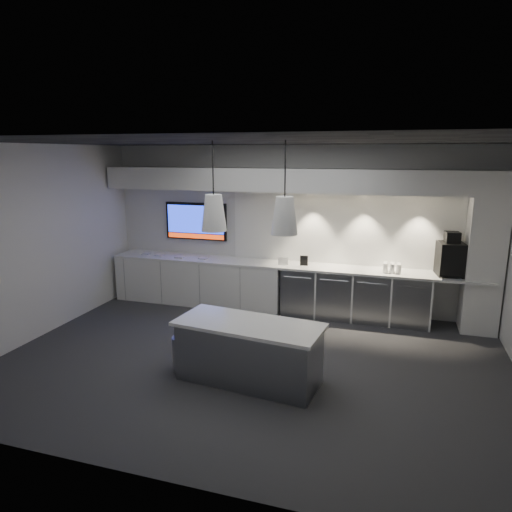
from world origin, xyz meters
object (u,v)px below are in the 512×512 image
(island, at_px, (249,352))
(bin, at_px, (185,353))
(wall_tv, at_px, (196,221))
(coffee_machine, at_px, (450,258))

(island, bearing_deg, bin, -175.88)
(wall_tv, distance_m, bin, 3.40)
(island, xyz_separation_m, coffee_machine, (2.57, 2.72, 0.80))
(wall_tv, relative_size, coffee_machine, 1.73)
(island, bearing_deg, wall_tv, 131.38)
(wall_tv, relative_size, bin, 2.68)
(wall_tv, distance_m, coffee_machine, 4.63)
(wall_tv, xyz_separation_m, island, (2.04, -2.97, -1.16))
(island, distance_m, coffee_machine, 3.83)
(island, xyz_separation_m, bin, (-0.92, 0.04, -0.16))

